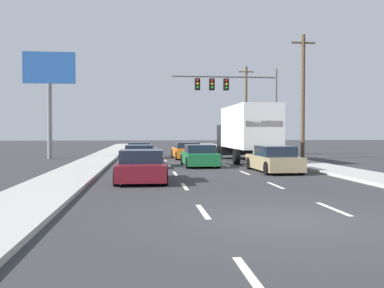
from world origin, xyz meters
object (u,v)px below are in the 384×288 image
object	(u,v)px
car_maroon	(141,167)
car_orange	(187,151)
traffic_signal_mast	(230,90)
utility_pole_far	(246,107)
car_green	(200,156)
car_gray	(139,157)
roadside_billboard	(49,83)
car_tan	(274,160)
box_truck	(246,130)
car_white	(139,151)
utility_pole_mid	(303,95)

from	to	relation	value
car_maroon	car_orange	bearing A→B (deg)	77.60
traffic_signal_mast	utility_pole_far	bearing A→B (deg)	71.31
car_maroon	car_green	world-z (taller)	car_maroon
car_gray	utility_pole_far	distance (m)	27.63
car_green	roadside_billboard	size ratio (longest dim) A/B	0.52
roadside_billboard	car_orange	bearing A→B (deg)	-6.15
car_green	car_tan	bearing A→B (deg)	-51.00
car_orange	box_truck	bearing A→B (deg)	-46.11
car_white	car_orange	world-z (taller)	car_orange
car_maroon	car_green	bearing A→B (deg)	66.22
car_orange	utility_pole_mid	size ratio (longest dim) A/B	0.49
box_truck	utility_pole_mid	bearing A→B (deg)	27.69
car_green	utility_pole_far	bearing A→B (deg)	70.80
car_orange	roadside_billboard	world-z (taller)	roadside_billboard
car_gray	roadside_billboard	distance (m)	11.83
car_gray	car_maroon	xyz separation A→B (m)	(0.20, -7.53, 0.01)
car_tan	roadside_billboard	bearing A→B (deg)	137.48
utility_pole_far	roadside_billboard	bearing A→B (deg)	-139.24
car_orange	car_tan	world-z (taller)	car_tan
car_white	utility_pole_far	distance (m)	20.99
car_white	car_tan	bearing A→B (deg)	-60.24
car_tan	utility_pole_mid	xyz separation A→B (m)	(5.22, 10.01, 4.11)
box_truck	utility_pole_far	bearing A→B (deg)	76.74
traffic_signal_mast	utility_pole_mid	bearing A→B (deg)	-47.81
car_green	utility_pole_mid	world-z (taller)	utility_pole_mid
car_orange	roadside_billboard	bearing A→B (deg)	173.85
utility_pole_mid	utility_pole_far	size ratio (longest dim) A/B	0.96
utility_pole_far	box_truck	bearing A→B (deg)	-103.26
car_green	car_gray	bearing A→B (deg)	179.50
car_white	utility_pole_far	xyz separation A→B (m)	(12.14, 16.55, 4.37)
car_orange	utility_pole_far	size ratio (longest dim) A/B	0.47
car_tan	roadside_billboard	size ratio (longest dim) A/B	0.55
car_white	traffic_signal_mast	bearing A→B (deg)	21.69
traffic_signal_mast	roadside_billboard	world-z (taller)	roadside_billboard
car_gray	box_truck	distance (m)	8.02
box_truck	roadside_billboard	distance (m)	15.05
car_orange	car_maroon	bearing A→B (deg)	-102.40
car_orange	box_truck	world-z (taller)	box_truck
car_tan	car_gray	bearing A→B (deg)	149.19
car_green	utility_pole_far	distance (m)	26.32
car_green	roadside_billboard	distance (m)	14.12
car_maroon	car_tan	bearing A→B (deg)	28.31
car_gray	car_green	distance (m)	3.51
car_white	car_maroon	world-z (taller)	car_maroon
box_truck	roadside_billboard	size ratio (longest dim) A/B	1.15
utility_pole_mid	car_orange	bearing A→B (deg)	171.78
car_gray	traffic_signal_mast	bearing A→B (deg)	55.71
box_truck	traffic_signal_mast	world-z (taller)	traffic_signal_mast
car_white	utility_pole_mid	bearing A→B (deg)	-9.17
car_maroon	traffic_signal_mast	size ratio (longest dim) A/B	0.45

